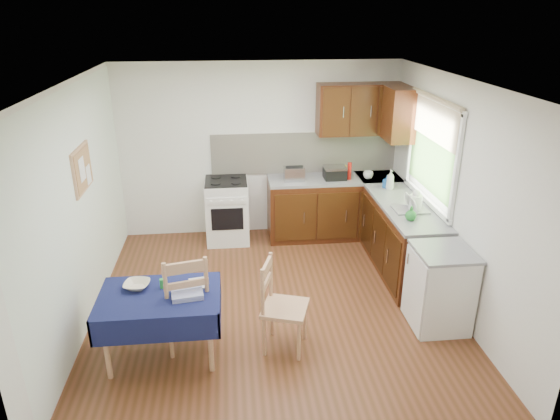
{
  "coord_description": "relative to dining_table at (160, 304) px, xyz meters",
  "views": [
    {
      "loc": [
        -0.44,
        -4.86,
        3.17
      ],
      "look_at": [
        0.1,
        0.23,
        1.08
      ],
      "focal_mm": 32.0,
      "sensor_mm": 36.0,
      "label": 1
    }
  ],
  "objects": [
    {
      "name": "floor",
      "position": [
        1.14,
        0.77,
        -0.58
      ],
      "size": [
        4.2,
        4.2,
        0.0
      ],
      "primitive_type": "plane",
      "color": "#522F16",
      "rests_on": "ground"
    },
    {
      "name": "ceiling",
      "position": [
        1.14,
        0.77,
        1.92
      ],
      "size": [
        4.0,
        4.2,
        0.02
      ],
      "primitive_type": "cube",
      "color": "white",
      "rests_on": "wall_back"
    },
    {
      "name": "wall_back",
      "position": [
        1.14,
        2.87,
        0.67
      ],
      "size": [
        4.0,
        0.02,
        2.5
      ],
      "primitive_type": "cube",
      "color": "silver",
      "rests_on": "ground"
    },
    {
      "name": "wall_front",
      "position": [
        1.14,
        -1.33,
        0.67
      ],
      "size": [
        4.0,
        0.02,
        2.5
      ],
      "primitive_type": "cube",
      "color": "silver",
      "rests_on": "ground"
    },
    {
      "name": "wall_left",
      "position": [
        -0.86,
        0.77,
        0.67
      ],
      "size": [
        0.02,
        4.2,
        2.5
      ],
      "primitive_type": "cube",
      "color": "white",
      "rests_on": "ground"
    },
    {
      "name": "wall_right",
      "position": [
        3.14,
        0.77,
        0.67
      ],
      "size": [
        0.02,
        4.2,
        2.5
      ],
      "primitive_type": "cube",
      "color": "silver",
      "rests_on": "ground"
    },
    {
      "name": "base_cabinets",
      "position": [
        2.5,
        2.03,
        -0.15
      ],
      "size": [
        1.9,
        2.3,
        0.86
      ],
      "color": "#361109",
      "rests_on": "ground"
    },
    {
      "name": "worktop_back",
      "position": [
        2.19,
        2.57,
        0.3
      ],
      "size": [
        1.9,
        0.6,
        0.04
      ],
      "primitive_type": "cube",
      "color": "slate",
      "rests_on": "base_cabinets"
    },
    {
      "name": "worktop_right",
      "position": [
        2.84,
        1.42,
        0.3
      ],
      "size": [
        0.6,
        1.7,
        0.04
      ],
      "primitive_type": "cube",
      "color": "slate",
      "rests_on": "base_cabinets"
    },
    {
      "name": "worktop_corner",
      "position": [
        2.84,
        2.57,
        0.3
      ],
      "size": [
        0.6,
        0.6,
        0.04
      ],
      "primitive_type": "cube",
      "color": "slate",
      "rests_on": "base_cabinets"
    },
    {
      "name": "splashback",
      "position": [
        1.79,
        2.85,
        0.62
      ],
      "size": [
        2.7,
        0.02,
        0.6
      ],
      "primitive_type": "cube",
      "color": "beige",
      "rests_on": "wall_back"
    },
    {
      "name": "upper_cabinets",
      "position": [
        2.67,
        2.57,
        1.27
      ],
      "size": [
        1.2,
        0.85,
        0.7
      ],
      "color": "#361109",
      "rests_on": "wall_back"
    },
    {
      "name": "stove",
      "position": [
        0.64,
        2.57,
        -0.12
      ],
      "size": [
        0.6,
        0.61,
        0.92
      ],
      "color": "white",
      "rests_on": "ground"
    },
    {
      "name": "window",
      "position": [
        3.11,
        1.47,
        1.07
      ],
      "size": [
        0.04,
        1.48,
        1.26
      ],
      "color": "#355924",
      "rests_on": "wall_right"
    },
    {
      "name": "fridge",
      "position": [
        2.84,
        0.22,
        -0.13
      ],
      "size": [
        0.58,
        0.6,
        0.89
      ],
      "color": "white",
      "rests_on": "ground"
    },
    {
      "name": "corkboard",
      "position": [
        -0.83,
        1.07,
        1.02
      ],
      "size": [
        0.04,
        0.62,
        0.47
      ],
      "color": "tan",
      "rests_on": "wall_left"
    },
    {
      "name": "dining_table",
      "position": [
        0.0,
        0.0,
        0.0
      ],
      "size": [
        1.13,
        0.77,
        0.68
      ],
      "rotation": [
        0.0,
        0.0,
        0.28
      ],
      "color": "#0D1337",
      "rests_on": "ground"
    },
    {
      "name": "chair_far",
      "position": [
        0.23,
        0.12,
        -0.02
      ],
      "size": [
        0.55,
        0.55,
        1.04
      ],
      "rotation": [
        0.0,
        0.0,
        3.36
      ],
      "color": "tan",
      "rests_on": "ground"
    },
    {
      "name": "chair_near",
      "position": [
        1.14,
        0.01,
        -0.07
      ],
      "size": [
        0.53,
        0.53,
        0.95
      ],
      "rotation": [
        0.0,
        0.0,
        1.26
      ],
      "color": "tan",
      "rests_on": "ground"
    },
    {
      "name": "toaster",
      "position": [
        1.6,
        2.5,
        0.42
      ],
      "size": [
        0.28,
        0.18,
        0.22
      ],
      "rotation": [
        0.0,
        0.0,
        -0.18
      ],
      "color": "#AEAFB3",
      "rests_on": "worktop_back"
    },
    {
      "name": "sandwich_press",
      "position": [
        2.18,
        2.53,
        0.41
      ],
      "size": [
        0.31,
        0.27,
        0.18
      ],
      "rotation": [
        0.0,
        0.0,
        0.07
      ],
      "color": "black",
      "rests_on": "worktop_back"
    },
    {
      "name": "sauce_bottle",
      "position": [
        2.38,
        2.47,
        0.45
      ],
      "size": [
        0.06,
        0.06,
        0.24
      ],
      "primitive_type": "cylinder",
      "color": "red",
      "rests_on": "worktop_back"
    },
    {
      "name": "yellow_packet",
      "position": [
        2.32,
        2.66,
        0.4
      ],
      "size": [
        0.11,
        0.08,
        0.15
      ],
      "primitive_type": "cube",
      "rotation": [
        0.0,
        0.0,
        0.06
      ],
      "color": "yellow",
      "rests_on": "worktop_back"
    },
    {
      "name": "dish_rack",
      "position": [
        2.84,
        1.25,
        0.35
      ],
      "size": [
        0.4,
        0.3,
        0.19
      ],
      "rotation": [
        0.0,
        0.0,
        -0.03
      ],
      "color": "gray",
      "rests_on": "worktop_right"
    },
    {
      "name": "kettle",
      "position": [
        2.9,
        1.25,
        0.44
      ],
      "size": [
        0.15,
        0.15,
        0.26
      ],
      "color": "white",
      "rests_on": "worktop_right"
    },
    {
      "name": "cup",
      "position": [
        2.66,
        2.48,
        0.38
      ],
      "size": [
        0.17,
        0.17,
        0.11
      ],
      "primitive_type": "imported",
      "rotation": [
        0.0,
        0.0,
        -0.35
      ],
      "color": "silver",
      "rests_on": "worktop_back"
    },
    {
      "name": "soap_bottle_a",
      "position": [
        2.82,
        2.0,
        0.46
      ],
      "size": [
        0.12,
        0.12,
        0.27
      ],
      "primitive_type": "imported",
      "rotation": [
        0.0,
        0.0,
        0.16
      ],
      "color": "white",
      "rests_on": "worktop_right"
    },
    {
      "name": "soap_bottle_b",
      "position": [
        2.8,
        2.07,
        0.41
      ],
      "size": [
        0.11,
        0.11,
        0.18
      ],
      "primitive_type": "imported",
      "rotation": [
        0.0,
        0.0,
        2.25
      ],
      "color": "#1C58A7",
      "rests_on": "worktop_right"
    },
    {
      "name": "soap_bottle_c",
      "position": [
        2.74,
        0.97,
        0.41
      ],
      "size": [
        0.14,
        0.14,
        0.17
      ],
      "primitive_type": "imported",
      "rotation": [
        0.0,
        0.0,
        3.06
      ],
      "color": "#23812C",
      "rests_on": "worktop_right"
    },
    {
      "name": "plate_bowl",
      "position": [
        -0.22,
        0.15,
        0.13
      ],
      "size": [
        0.27,
        0.27,
        0.06
      ],
      "primitive_type": "imported",
      "rotation": [
        0.0,
        0.0,
        -0.15
      ],
      "color": "beige",
      "rests_on": "dining_table"
    },
    {
      "name": "book",
      "position": [
        0.27,
        0.14,
        0.11
      ],
      "size": [
        0.19,
        0.24,
        0.02
      ],
      "primitive_type": "imported",
      "rotation": [
        0.0,
        0.0,
        0.17
      ],
      "color": "white",
      "rests_on": "dining_table"
    },
    {
      "name": "spice_jar",
      "position": [
        0.02,
        0.12,
        0.15
      ],
      "size": [
        0.05,
        0.05,
        0.09
      ],
      "primitive_type": "cylinder",
      "color": "green",
      "rests_on": "dining_table"
    },
    {
      "name": "tea_towel",
      "position": [
        0.26,
        -0.05,
        0.13
      ],
      "size": [
        0.31,
        0.26,
        0.05
      ],
      "primitive_type": "cube",
      "rotation": [
        0.0,
        0.0,
        0.15
      ],
      "color": "navy",
      "rests_on": "dining_table"
    }
  ]
}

